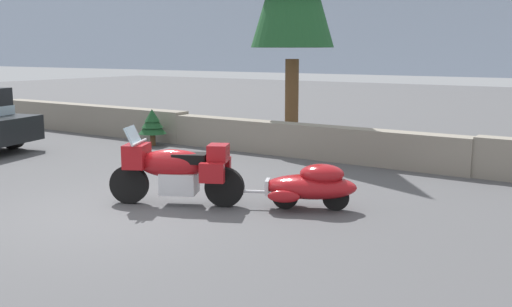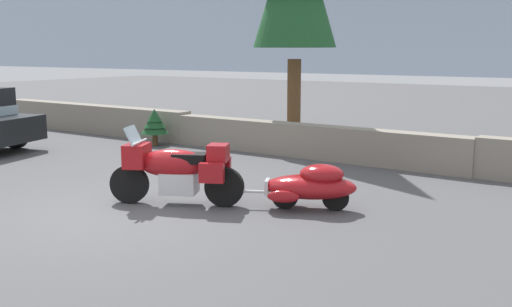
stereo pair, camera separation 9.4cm
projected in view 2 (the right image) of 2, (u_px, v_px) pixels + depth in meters
name	position (u px, v px, depth m)	size (l,w,h in m)	color
ground_plane	(117.00, 213.00, 9.47)	(80.00, 80.00, 0.00)	#4C4C4F
stone_guard_wall	(284.00, 138.00, 14.77)	(24.00, 0.55, 0.89)	gray
touring_motorcycle	(176.00, 169.00, 9.87)	(2.12, 1.35, 1.33)	black
car_shaped_trailer	(311.00, 185.00, 9.60)	(2.13, 1.32, 0.76)	black
pine_sapling_near	(155.00, 123.00, 16.20)	(0.77, 0.77, 1.01)	brown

